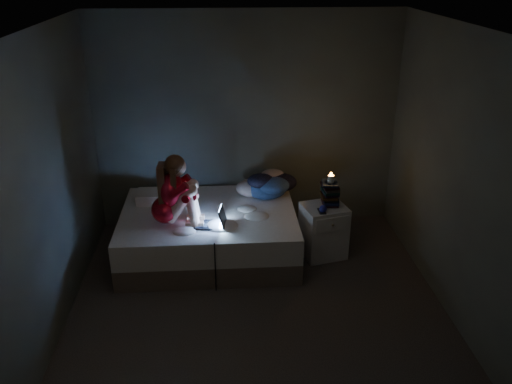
{
  "coord_description": "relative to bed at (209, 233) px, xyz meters",
  "views": [
    {
      "loc": [
        -0.31,
        -4.13,
        3.11
      ],
      "look_at": [
        0.05,
        1.0,
        0.8
      ],
      "focal_mm": 36.86,
      "sensor_mm": 36.0,
      "label": 1
    }
  ],
  "objects": [
    {
      "name": "wall_back",
      "position": [
        0.47,
        0.81,
        1.04
      ],
      "size": [
        3.6,
        0.02,
        2.6
      ],
      "primitive_type": "cube",
      "color": "#5E6557",
      "rests_on": "ground"
    },
    {
      "name": "book_stack",
      "position": [
        1.34,
        -0.06,
        0.49
      ],
      "size": [
        0.19,
        0.25,
        0.29
      ],
      "primitive_type": null,
      "color": "black",
      "rests_on": "nightstand"
    },
    {
      "name": "bed",
      "position": [
        0.0,
        0.0,
        0.0
      ],
      "size": [
        1.92,
        1.44,
        0.53
      ],
      "primitive_type": null,
      "color": "beige",
      "rests_on": "ground"
    },
    {
      "name": "blue_orb",
      "position": [
        1.2,
        -0.23,
        0.38
      ],
      "size": [
        0.08,
        0.08,
        0.08
      ],
      "primitive_type": "sphere",
      "color": "navy",
      "rests_on": "nightstand"
    },
    {
      "name": "nightstand",
      "position": [
        1.28,
        -0.11,
        0.04
      ],
      "size": [
        0.54,
        0.5,
        0.61
      ],
      "primitive_type": "cube",
      "rotation": [
        0.0,
        0.0,
        0.24
      ],
      "color": "silver",
      "rests_on": "ground"
    },
    {
      "name": "laptop",
      "position": [
        0.02,
        -0.33,
        0.38
      ],
      "size": [
        0.35,
        0.27,
        0.23
      ],
      "primitive_type": null,
      "rotation": [
        0.0,
        0.0,
        -0.15
      ],
      "color": "black",
      "rests_on": "bed"
    },
    {
      "name": "pillow",
      "position": [
        -0.61,
        0.33,
        0.32
      ],
      "size": [
        0.41,
        0.29,
        0.12
      ],
      "primitive_type": "cube",
      "color": "white",
      "rests_on": "bed"
    },
    {
      "name": "wall_left",
      "position": [
        -1.34,
        -1.1,
        1.04
      ],
      "size": [
        0.02,
        3.8,
        2.6
      ],
      "primitive_type": "cube",
      "color": "#5E6557",
      "rests_on": "ground"
    },
    {
      "name": "ceiling",
      "position": [
        0.47,
        -1.1,
        2.35
      ],
      "size": [
        3.6,
        3.8,
        0.02
      ],
      "primitive_type": "cube",
      "color": "silver",
      "rests_on": "ground"
    },
    {
      "name": "wall_front",
      "position": [
        0.47,
        -3.01,
        1.04
      ],
      "size": [
        3.6,
        0.02,
        2.6
      ],
      "primitive_type": "cube",
      "color": "#5E6557",
      "rests_on": "ground"
    },
    {
      "name": "phone",
      "position": [
        1.19,
        -0.21,
        0.35
      ],
      "size": [
        0.1,
        0.15,
        0.01
      ],
      "primitive_type": "cube",
      "rotation": [
        0.0,
        0.0,
        -0.2
      ],
      "color": "black",
      "rests_on": "nightstand"
    },
    {
      "name": "floor",
      "position": [
        0.47,
        -1.1,
        -0.27
      ],
      "size": [
        3.6,
        3.8,
        0.02
      ],
      "primitive_type": "cube",
      "color": "#2A2523",
      "rests_on": "ground"
    },
    {
      "name": "wall_right",
      "position": [
        2.28,
        -1.1,
        1.04
      ],
      "size": [
        0.02,
        3.8,
        2.6
      ],
      "primitive_type": "cube",
      "color": "#5E6557",
      "rests_on": "ground"
    },
    {
      "name": "clothes_pile",
      "position": [
        0.68,
        0.38,
        0.42
      ],
      "size": [
        0.61,
        0.54,
        0.31
      ],
      "primitive_type": null,
      "rotation": [
        0.0,
        0.0,
        0.28
      ],
      "color": "navy",
      "rests_on": "bed"
    },
    {
      "name": "woman",
      "position": [
        -0.43,
        -0.25,
        0.65
      ],
      "size": [
        0.49,
        0.34,
        0.77
      ],
      "primitive_type": null,
      "rotation": [
        0.0,
        0.0,
        -0.05
      ],
      "color": "#A2060D",
      "rests_on": "bed"
    },
    {
      "name": "candle",
      "position": [
        1.34,
        -0.06,
        0.67
      ],
      "size": [
        0.07,
        0.07,
        0.08
      ],
      "primitive_type": "cylinder",
      "color": "beige",
      "rests_on": "book_stack"
    }
  ]
}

